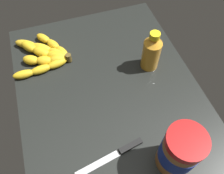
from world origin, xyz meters
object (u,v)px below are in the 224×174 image
object	(u,v)px
honey_bottle	(151,52)
butter_knife	(115,154)
peanut_butter_jar	(179,151)
banana_bunch	(44,54)

from	to	relation	value
honey_bottle	butter_knife	size ratio (longest dim) A/B	0.75
peanut_butter_jar	honey_bottle	bearing A→B (deg)	167.78
banana_bunch	peanut_butter_jar	size ratio (longest dim) A/B	1.28
banana_bunch	peanut_butter_jar	distance (cm)	55.14
peanut_butter_jar	butter_knife	size ratio (longest dim) A/B	0.80
peanut_butter_jar	honey_bottle	xyz separation A→B (cm)	(-32.69, 7.08, -1.05)
peanut_butter_jar	butter_knife	world-z (taller)	peanut_butter_jar
banana_bunch	butter_knife	distance (cm)	43.27
banana_bunch	butter_knife	bearing A→B (deg)	16.99
butter_knife	peanut_butter_jar	bearing A→B (deg)	66.00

